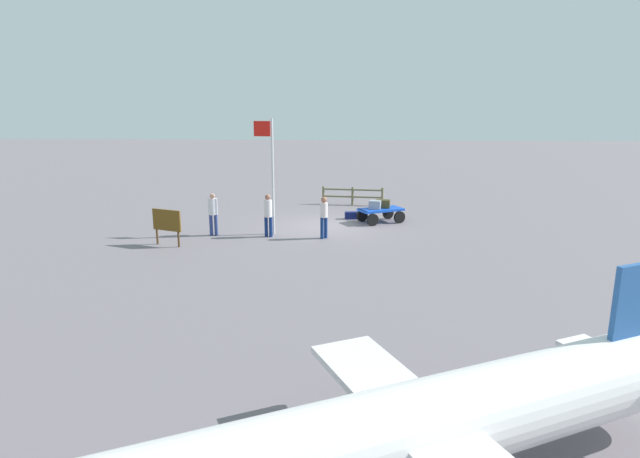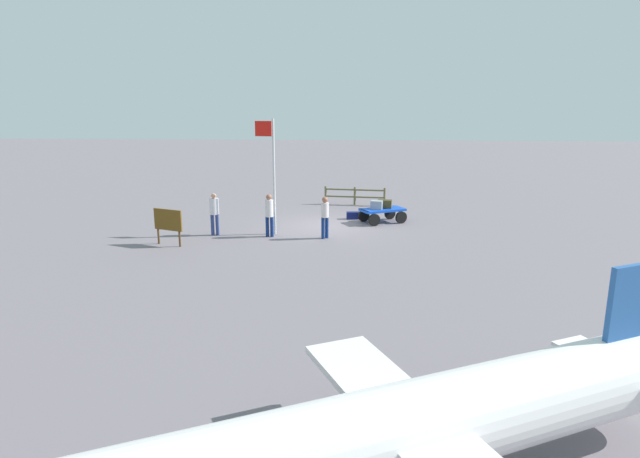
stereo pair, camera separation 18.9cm
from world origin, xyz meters
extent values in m
plane|color=slate|center=(0.00, 0.00, 0.00)|extent=(120.00, 120.00, 0.00)
cube|color=blue|center=(-2.60, -0.84, 0.60)|extent=(2.23, 1.77, 0.10)
cube|color=blue|center=(-1.75, -0.40, 0.60)|extent=(0.49, 0.85, 0.10)
cylinder|color=black|center=(-2.20, -0.07, 0.28)|extent=(0.55, 0.36, 0.55)
cylinder|color=black|center=(-1.75, -0.96, 0.28)|extent=(0.55, 0.36, 0.55)
cylinder|color=black|center=(-3.45, -0.71, 0.28)|extent=(0.55, 0.36, 0.55)
cylinder|color=black|center=(-3.00, -1.60, 0.28)|extent=(0.55, 0.36, 0.55)
cube|color=maroon|center=(-2.45, -1.20, 0.79)|extent=(0.54, 0.48, 0.28)
cube|color=gray|center=(-2.32, -0.73, 0.84)|extent=(0.59, 0.47, 0.38)
cube|color=#3E371C|center=(-2.70, -1.02, 0.84)|extent=(0.68, 0.46, 0.37)
cube|color=#101954|center=(-1.25, -1.51, 0.17)|extent=(0.65, 0.34, 0.34)
cylinder|color=navy|center=(-0.20, 2.26, 0.44)|extent=(0.14, 0.14, 0.88)
cylinder|color=navy|center=(-0.06, 2.40, 0.44)|extent=(0.14, 0.14, 0.88)
cylinder|color=silver|center=(-0.13, 2.33, 1.18)|extent=(0.43, 0.43, 0.60)
sphere|color=#965E47|center=(-0.13, 2.33, 1.59)|extent=(0.24, 0.24, 0.24)
cylinder|color=navy|center=(2.06, 2.21, 0.42)|extent=(0.14, 0.14, 0.84)
cylinder|color=navy|center=(2.26, 2.16, 0.42)|extent=(0.14, 0.14, 0.84)
cylinder|color=silver|center=(2.16, 2.18, 1.19)|extent=(0.38, 0.38, 0.70)
sphere|color=#95624F|center=(2.16, 2.18, 1.65)|extent=(0.23, 0.23, 0.23)
cylinder|color=navy|center=(4.38, 2.04, 0.44)|extent=(0.14, 0.14, 0.88)
cylinder|color=navy|center=(4.58, 2.08, 0.44)|extent=(0.14, 0.14, 0.88)
cylinder|color=silver|center=(4.48, 2.06, 1.22)|extent=(0.44, 0.44, 0.66)
sphere|color=tan|center=(4.48, 2.06, 1.65)|extent=(0.21, 0.21, 0.21)
cylinder|color=white|center=(-2.12, 16.77, 1.07)|extent=(8.31, 4.96, 1.26)
cube|color=white|center=(-2.12, 16.77, 1.20)|extent=(3.19, 4.94, 0.12)
cube|color=#28589C|center=(-5.64, 15.03, 2.25)|extent=(0.85, 0.49, 1.30)
cube|color=white|center=(-5.64, 15.03, 1.17)|extent=(1.60, 2.28, 0.08)
cylinder|color=black|center=(-2.55, 15.69, 0.22)|extent=(0.44, 0.28, 0.44)
cylinder|color=silver|center=(2.01, 1.70, 2.38)|extent=(0.10, 0.10, 4.77)
cube|color=red|center=(2.41, 1.70, 4.36)|extent=(0.69, 0.17, 0.61)
cylinder|color=#4C3319|center=(5.34, 3.99, 0.30)|extent=(0.08, 0.08, 0.59)
cylinder|color=#4C3319|center=(6.30, 3.62, 0.30)|extent=(0.08, 0.08, 0.59)
cube|color=brown|center=(5.82, 3.81, 1.00)|extent=(1.23, 0.51, 0.82)
cylinder|color=brown|center=(-2.91, -4.98, 0.49)|extent=(0.12, 0.12, 0.98)
cylinder|color=brown|center=(-1.31, -5.17, 0.49)|extent=(0.12, 0.12, 0.98)
cylinder|color=brown|center=(0.29, -5.35, 0.49)|extent=(0.12, 0.12, 0.98)
cube|color=brown|center=(-1.31, -5.17, 0.83)|extent=(3.20, 0.45, 0.08)
cube|color=brown|center=(-1.31, -5.17, 0.44)|extent=(3.20, 0.45, 0.08)
camera|label=1|loc=(-1.15, 23.06, 5.27)|focal=29.54mm
camera|label=2|loc=(-1.34, 23.05, 5.27)|focal=29.54mm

